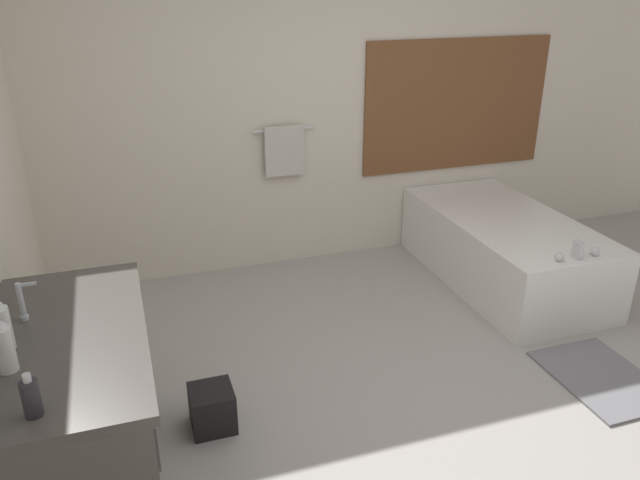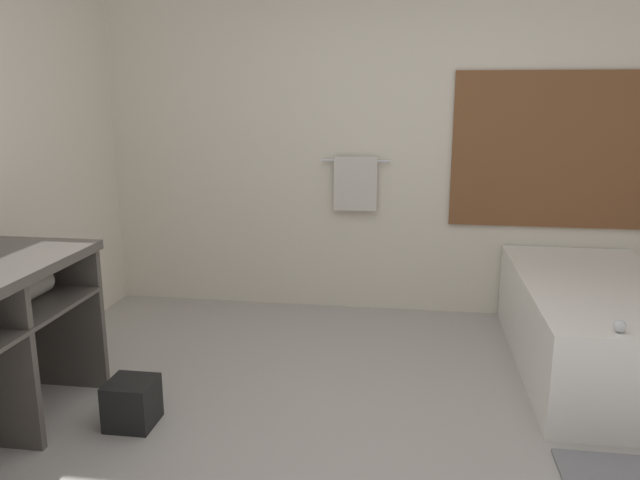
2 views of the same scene
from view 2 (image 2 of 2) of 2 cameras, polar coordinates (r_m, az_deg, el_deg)
ground_plane at (r=2.94m, az=5.16°, el=-20.75°), size 16.00×16.00×0.00m
wall_back_with_blinds at (r=4.67m, az=7.68°, el=9.60°), size 7.40×0.13×2.70m
bathtub at (r=4.12m, az=24.03°, el=-6.90°), size 0.90×1.79×0.66m
waste_bin at (r=3.38m, az=-16.81°, el=-14.06°), size 0.23×0.23×0.24m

